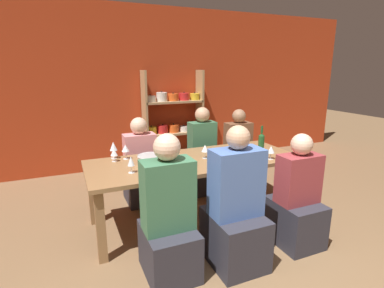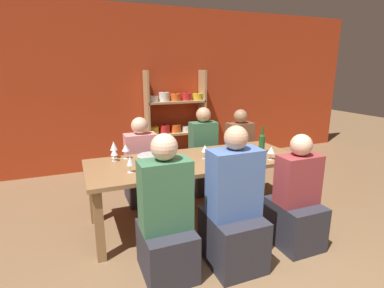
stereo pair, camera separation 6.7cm
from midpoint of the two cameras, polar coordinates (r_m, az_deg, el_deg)
The scene contains 20 objects.
wall_back_red at distance 5.27m, azimuth -10.84°, elevation 10.26°, with size 8.80×0.06×2.70m.
shelf_unit at distance 5.32m, azimuth -3.92°, elevation 3.27°, with size 1.06×0.30×1.66m.
dining_table at distance 3.31m, azimuth 0.11°, elevation -4.30°, with size 2.32×0.91×0.73m.
mixing_bowl at distance 3.13m, azimuth -8.52°, elevation -2.93°, with size 0.27×0.27×0.10m.
wine_bottle_green at distance 3.58m, azimuth 12.54°, elevation 0.29°, with size 0.07×0.07×0.33m.
wine_glass_white_a at distance 2.90m, azimuth -12.20°, elevation -3.31°, with size 0.07×0.07×0.16m.
wine_glass_red_a at distance 2.79m, azimuth -2.41°, elevation -3.63°, with size 0.07×0.07×0.17m.
wine_glass_white_b at distance 3.28m, azimuth 10.65°, elevation -1.39°, with size 0.08×0.08×0.15m.
wine_glass_red_b at distance 3.35m, azimuth -13.12°, elevation -0.83°, with size 0.08×0.08×0.16m.
wine_glass_white_c at distance 3.37m, azimuth 14.27°, elevation -1.10°, with size 0.08×0.08×0.15m.
wine_glass_white_d at distance 3.40m, azimuth -15.29°, elevation -0.49°, with size 0.08×0.08×0.19m.
wine_glass_white_e at distance 3.30m, azimuth -15.20°, elevation -1.60°, with size 0.08×0.08×0.14m.
wine_glass_empty_a at distance 3.29m, azimuth 1.92°, elevation -0.87°, with size 0.08×0.08×0.15m.
cell_phone at distance 3.43m, azimuth 10.09°, elevation -2.32°, with size 0.09×0.16×0.01m.
person_near_a at distance 2.69m, azimuth 7.49°, elevation -13.44°, with size 0.44×0.55×1.25m.
person_far_a at distance 4.44m, azimuth 8.20°, elevation -2.65°, with size 0.37×0.47×1.13m.
person_near_b at distance 3.13m, azimuth 18.63°, elevation -10.92°, with size 0.40×0.50×1.12m.
person_far_b at distance 3.93m, azimuth -10.22°, elevation -5.15°, with size 0.39×0.49×1.11m.
person_near_c at distance 2.56m, azimuth -5.26°, elevation -15.17°, with size 0.41×0.51×1.22m.
person_far_c at distance 4.18m, azimuth 1.44°, elevation -3.20°, with size 0.36×0.45×1.19m.
Camera 1 is at (-1.17, -1.29, 1.70)m, focal length 28.00 mm.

